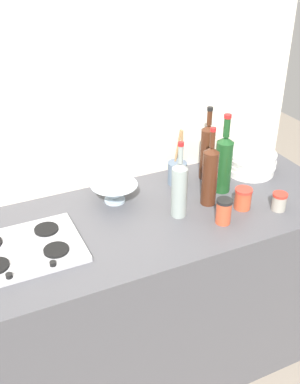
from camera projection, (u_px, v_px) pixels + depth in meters
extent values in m
plane|color=gray|center=(150.00, 358.00, 2.44)|extent=(6.00, 6.00, 0.00)
cube|color=#4C4C51|center=(150.00, 295.00, 2.21)|extent=(1.80, 0.70, 0.90)
cube|color=beige|center=(116.00, 145.00, 2.19)|extent=(1.90, 0.06, 2.16)
cube|color=#B2B2B7|center=(23.00, 250.00, 1.76)|extent=(0.44, 0.33, 0.02)
cylinder|color=black|center=(56.00, 250.00, 1.73)|extent=(0.10, 0.10, 0.01)
cylinder|color=black|center=(46.00, 229.00, 1.85)|extent=(0.10, 0.10, 0.01)
cylinder|color=black|center=(9.00, 276.00, 1.60)|extent=(0.02, 0.02, 0.02)
cylinder|color=black|center=(53.00, 264.00, 1.66)|extent=(0.02, 0.02, 0.02)
cylinder|color=white|center=(250.00, 171.00, 2.33)|extent=(0.24, 0.24, 0.01)
cylinder|color=white|center=(250.00, 169.00, 2.33)|extent=(0.24, 0.24, 0.01)
cylinder|color=white|center=(250.00, 167.00, 2.32)|extent=(0.24, 0.24, 0.01)
cylinder|color=white|center=(251.00, 165.00, 2.31)|extent=(0.24, 0.24, 0.01)
cylinder|color=white|center=(251.00, 162.00, 2.31)|extent=(0.24, 0.24, 0.01)
cylinder|color=white|center=(252.00, 160.00, 2.30)|extent=(0.24, 0.24, 0.01)
cylinder|color=white|center=(252.00, 158.00, 2.30)|extent=(0.24, 0.24, 0.01)
cylinder|color=white|center=(252.00, 156.00, 2.29)|extent=(0.24, 0.24, 0.01)
cylinder|color=white|center=(252.00, 154.00, 2.28)|extent=(0.24, 0.24, 0.01)
cylinder|color=#19471E|center=(223.00, 167.00, 2.12)|extent=(0.08, 0.08, 0.25)
cone|color=#19471E|center=(226.00, 139.00, 2.05)|extent=(0.08, 0.08, 0.03)
cylinder|color=#19471E|center=(227.00, 127.00, 2.02)|extent=(0.03, 0.03, 0.09)
cylinder|color=#B21E1E|center=(228.00, 116.00, 1.99)|extent=(0.03, 0.03, 0.02)
cylinder|color=#472314|center=(207.00, 154.00, 2.22)|extent=(0.07, 0.07, 0.25)
cone|color=#472314|center=(209.00, 127.00, 2.15)|extent=(0.07, 0.07, 0.02)
cylinder|color=#472314|center=(210.00, 118.00, 2.13)|extent=(0.02, 0.02, 0.07)
cylinder|color=black|center=(210.00, 109.00, 2.11)|extent=(0.03, 0.03, 0.02)
cylinder|color=gray|center=(179.00, 192.00, 1.94)|extent=(0.07, 0.07, 0.23)
cone|color=gray|center=(180.00, 166.00, 1.88)|extent=(0.07, 0.07, 0.02)
cylinder|color=gray|center=(181.00, 155.00, 1.85)|extent=(0.02, 0.02, 0.08)
cylinder|color=#B21E1E|center=(181.00, 144.00, 1.83)|extent=(0.02, 0.02, 0.02)
cylinder|color=#472314|center=(210.00, 178.00, 2.01)|extent=(0.07, 0.07, 0.25)
cone|color=#472314|center=(212.00, 150.00, 1.94)|extent=(0.07, 0.07, 0.02)
cylinder|color=#472314|center=(212.00, 139.00, 1.92)|extent=(0.02, 0.02, 0.07)
cylinder|color=#B21E1E|center=(213.00, 130.00, 1.90)|extent=(0.02, 0.02, 0.02)
cylinder|color=silver|center=(115.00, 200.00, 2.09)|extent=(0.09, 0.09, 0.01)
cone|color=silver|center=(114.00, 192.00, 2.07)|extent=(0.21, 0.21, 0.08)
cylinder|color=slate|center=(177.00, 173.00, 2.21)|extent=(0.09, 0.09, 0.11)
cylinder|color=#997247|center=(182.00, 153.00, 2.15)|extent=(0.02, 0.02, 0.23)
cylinder|color=#997247|center=(177.00, 152.00, 2.18)|extent=(0.05, 0.01, 0.22)
cylinder|color=#C64C2D|center=(224.00, 212.00, 1.92)|extent=(0.06, 0.06, 0.10)
cylinder|color=black|center=(225.00, 201.00, 1.89)|extent=(0.07, 0.07, 0.01)
cylinder|color=#9E998C|center=(279.00, 203.00, 2.01)|extent=(0.06, 0.06, 0.07)
cylinder|color=red|center=(280.00, 195.00, 1.99)|extent=(0.07, 0.07, 0.01)
cylinder|color=#C64C2D|center=(243.00, 200.00, 2.02)|extent=(0.07, 0.07, 0.08)
cylinder|color=red|center=(244.00, 190.00, 2.00)|extent=(0.08, 0.08, 0.01)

